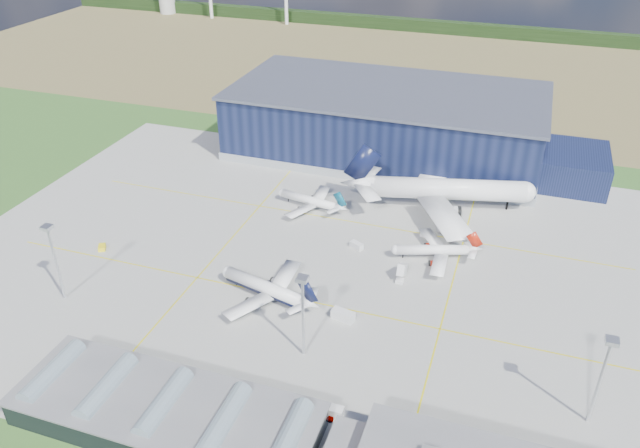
{
  "coord_description": "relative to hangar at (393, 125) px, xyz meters",
  "views": [
    {
      "loc": [
        50.68,
        -137.23,
        104.83
      ],
      "look_at": [
        -1.74,
        16.88,
        8.36
      ],
      "focal_mm": 35.0,
      "sensor_mm": 36.0,
      "label": 1
    }
  ],
  "objects": [
    {
      "name": "hangar",
      "position": [
        0.0,
        0.0,
        0.0
      ],
      "size": [
        145.0,
        62.0,
        26.1
      ],
      "color": "#0F1633",
      "rests_on": "ground"
    },
    {
      "name": "treeline",
      "position": [
        -2.81,
        205.2,
        -7.62
      ],
      "size": [
        600.0,
        8.0,
        8.0
      ],
      "primitive_type": "cube",
      "color": "black",
      "rests_on": "ground"
    },
    {
      "name": "glass_concourse",
      "position": [
        -9.26,
        -154.8,
        -7.93
      ],
      "size": [
        78.0,
        23.0,
        8.6
      ],
      "color": "black",
      "rests_on": "ground"
    },
    {
      "name": "light_mast_west",
      "position": [
        -62.81,
        -124.8,
        3.82
      ],
      "size": [
        2.6,
        2.6,
        23.0
      ],
      "color": "silver",
      "rests_on": "ground"
    },
    {
      "name": "car_b",
      "position": [
        -19.59,
        -139.45,
        -11.08
      ],
      "size": [
        3.43,
        1.76,
        1.08
      ],
      "primitive_type": "imported",
      "rotation": [
        0.0,
        0.0,
        1.77
      ],
      "color": "#99999E",
      "rests_on": "ground"
    },
    {
      "name": "gse_van_a",
      "position": [
        12.4,
        -109.1,
        -10.29
      ],
      "size": [
        6.46,
        3.79,
        2.64
      ],
      "primitive_type": "cube",
      "rotation": [
        0.0,
        0.0,
        1.37
      ],
      "color": "silver",
      "rests_on": "ground"
    },
    {
      "name": "airliner_widebody",
      "position": [
        28.22,
        -39.8,
        -0.78
      ],
      "size": [
        80.21,
        79.16,
        21.67
      ],
      "primitive_type": null,
      "rotation": [
        0.0,
        0.0,
        0.24
      ],
      "color": "white",
      "rests_on": "ground"
    },
    {
      "name": "ground",
      "position": [
        -2.81,
        -94.8,
        -11.62
      ],
      "size": [
        600.0,
        600.0,
        0.0
      ],
      "primitive_type": "plane",
      "color": "#305A22",
      "rests_on": "ground"
    },
    {
      "name": "farmland",
      "position": [
        -2.81,
        125.2,
        -11.62
      ],
      "size": [
        600.0,
        220.0,
        0.01
      ],
      "primitive_type": "cube",
      "color": "olive",
      "rests_on": "ground"
    },
    {
      "name": "gse_van_b",
      "position": [
        6.38,
        -74.82,
        -10.63
      ],
      "size": [
        4.75,
        3.75,
        1.98
      ],
      "primitive_type": "cube",
      "rotation": [
        0.0,
        0.0,
        1.09
      ],
      "color": "silver",
      "rests_on": "ground"
    },
    {
      "name": "car_a",
      "position": [
        18.6,
        -142.8,
        -10.97
      ],
      "size": [
        4.08,
        2.41,
        1.3
      ],
      "primitive_type": "imported",
      "rotation": [
        0.0,
        0.0,
        1.81
      ],
      "color": "#99999E",
      "rests_on": "ground"
    },
    {
      "name": "airliner_navy",
      "position": [
        -10.67,
        -106.8,
        -6.32
      ],
      "size": [
        39.21,
        38.7,
        10.59
      ],
      "primitive_type": null,
      "rotation": [
        0.0,
        0.0,
        2.9
      ],
      "color": "white",
      "rests_on": "ground"
    },
    {
      "name": "light_mast_center",
      "position": [
        7.19,
        -124.8,
        3.82
      ],
      "size": [
        2.6,
        2.6,
        23.0
      ],
      "color": "silver",
      "rests_on": "ground"
    },
    {
      "name": "airstair",
      "position": [
        22.9,
        -85.64,
        -9.92
      ],
      "size": [
        2.14,
        5.32,
        3.4
      ],
      "primitive_type": "cube",
      "rotation": [
        0.0,
        0.0,
        -0.0
      ],
      "color": "silver",
      "rests_on": "ground"
    },
    {
      "name": "airliner_regional",
      "position": [
        -16.22,
        -55.16,
        -7.19
      ],
      "size": [
        31.65,
        31.18,
        8.85
      ],
      "primitive_type": null,
      "rotation": [
        0.0,
        0.0,
        2.95
      ],
      "color": "white",
      "rests_on": "ground"
    },
    {
      "name": "gse_tug_a",
      "position": [
        -67.85,
        -100.78,
        -10.93
      ],
      "size": [
        3.39,
        3.85,
        1.37
      ],
      "primitive_type": "cube",
      "rotation": [
        0.0,
        0.0,
        0.53
      ],
      "color": "yellow",
      "rests_on": "ground"
    },
    {
      "name": "airliner_red",
      "position": [
        29.36,
        -72.8,
        -7.08
      ],
      "size": [
        34.99,
        34.6,
        9.08
      ],
      "primitive_type": null,
      "rotation": [
        0.0,
        0.0,
        3.46
      ],
      "color": "white",
      "rests_on": "ground"
    },
    {
      "name": "apron",
      "position": [
        -2.81,
        -84.8,
        -11.59
      ],
      "size": [
        220.0,
        160.0,
        0.08
      ],
      "color": "#999894",
      "rests_on": "ground"
    },
    {
      "name": "gse_cart_a",
      "position": [
        24.76,
        -60.53,
        -10.99
      ],
      "size": [
        2.4,
        3.18,
        1.25
      ],
      "primitive_type": "cube",
      "rotation": [
        0.0,
        0.0,
        -0.17
      ],
      "color": "silver",
      "rests_on": "ground"
    },
    {
      "name": "light_mast_east",
      "position": [
        72.19,
        -124.8,
        3.82
      ],
      "size": [
        2.6,
        2.6,
        23.0
      ],
      "color": "silver",
      "rests_on": "ground"
    },
    {
      "name": "gse_van_c",
      "position": [
        19.74,
        -140.8,
        -10.46
      ],
      "size": [
        4.84,
        2.37,
        2.31
      ],
      "primitive_type": "cube",
      "rotation": [
        0.0,
        0.0,
        1.56
      ],
      "color": "silver",
      "rests_on": "ground"
    }
  ]
}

